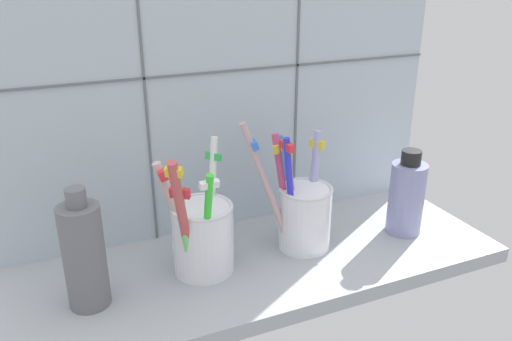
# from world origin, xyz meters

# --- Properties ---
(counter_slab) EXTENTS (0.64, 0.22, 0.02)m
(counter_slab) POSITION_xyz_m (0.00, 0.00, 0.01)
(counter_slab) COLOR #9EA3A8
(counter_slab) RESTS_ON ground
(tile_wall_back) EXTENTS (0.64, 0.02, 0.45)m
(tile_wall_back) POSITION_xyz_m (0.00, 0.12, 0.23)
(tile_wall_back) COLOR #B2C1CC
(tile_wall_back) RESTS_ON ground
(toothbrush_cup_left) EXTENTS (0.09, 0.10, 0.17)m
(toothbrush_cup_left) POSITION_xyz_m (-0.07, 0.01, 0.07)
(toothbrush_cup_left) COLOR white
(toothbrush_cup_left) RESTS_ON counter_slab
(toothbrush_cup_right) EXTENTS (0.13, 0.09, 0.18)m
(toothbrush_cup_right) POSITION_xyz_m (0.07, 0.01, 0.07)
(toothbrush_cup_right) COLOR white
(toothbrush_cup_right) RESTS_ON counter_slab
(ceramic_vase) EXTENTS (0.05, 0.05, 0.14)m
(ceramic_vase) POSITION_xyz_m (-0.21, -0.01, 0.08)
(ceramic_vase) COLOR slate
(ceramic_vase) RESTS_ON counter_slab
(soap_bottle) EXTENTS (0.05, 0.05, 0.12)m
(soap_bottle) POSITION_xyz_m (0.22, -0.01, 0.07)
(soap_bottle) COLOR #8A8FBE
(soap_bottle) RESTS_ON counter_slab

